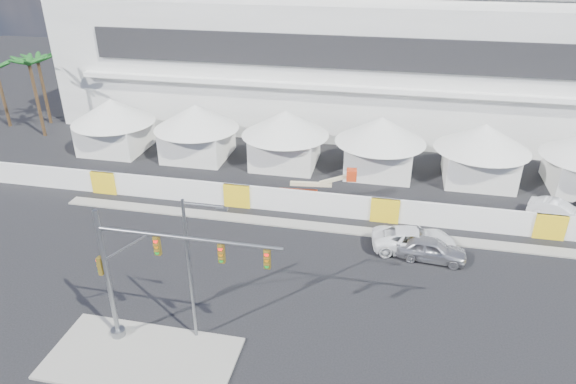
% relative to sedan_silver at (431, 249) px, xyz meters
% --- Properties ---
extents(ground, '(160.00, 160.00, 0.00)m').
position_rel_sedan_silver_xyz_m(ground, '(-9.37, -9.84, -0.81)').
color(ground, black).
rests_on(ground, ground).
extents(median_island, '(10.00, 5.00, 0.15)m').
position_rel_sedan_silver_xyz_m(median_island, '(-15.37, -12.84, -0.74)').
color(median_island, gray).
rests_on(median_island, ground).
extents(stadium, '(80.00, 24.80, 21.98)m').
position_rel_sedan_silver_xyz_m(stadium, '(-0.66, 31.66, 8.64)').
color(stadium, silver).
rests_on(stadium, ground).
extents(tent_row, '(53.40, 8.40, 5.40)m').
position_rel_sedan_silver_xyz_m(tent_row, '(-8.87, 14.16, 2.34)').
color(tent_row, silver).
rests_on(tent_row, ground).
extents(hoarding_fence, '(70.00, 0.25, 2.00)m').
position_rel_sedan_silver_xyz_m(hoarding_fence, '(-3.37, 4.66, 0.19)').
color(hoarding_fence, white).
rests_on(hoarding_fence, ground).
extents(palm_cluster, '(10.60, 10.60, 8.55)m').
position_rel_sedan_silver_xyz_m(palm_cluster, '(-42.83, 19.67, 6.07)').
color(palm_cluster, '#47331E').
rests_on(palm_cluster, ground).
extents(sedan_silver, '(2.30, 4.91, 1.63)m').
position_rel_sedan_silver_xyz_m(sedan_silver, '(0.00, 0.00, 0.00)').
color(sedan_silver, '#A6A6AA').
rests_on(sedan_silver, ground).
extents(pickup_curb, '(3.46, 6.20, 1.64)m').
position_rel_sedan_silver_xyz_m(pickup_curb, '(-1.18, 0.99, 0.01)').
color(pickup_curb, white).
rests_on(pickup_curb, ground).
extents(lot_car_a, '(3.06, 4.65, 1.45)m').
position_rel_sedan_silver_xyz_m(lot_car_a, '(10.05, 8.01, -0.09)').
color(lot_car_a, white).
rests_on(lot_car_a, ground).
extents(traffic_mast, '(9.88, 0.78, 7.99)m').
position_rel_sedan_silver_xyz_m(traffic_mast, '(-15.44, -11.56, 3.72)').
color(traffic_mast, slate).
rests_on(traffic_mast, median_island).
extents(streetlight_median, '(2.37, 0.24, 8.58)m').
position_rel_sedan_silver_xyz_m(streetlight_median, '(-12.90, -10.64, 4.26)').
color(streetlight_median, gray).
rests_on(streetlight_median, median_island).
extents(boom_lift, '(6.51, 1.80, 3.27)m').
position_rel_sedan_silver_xyz_m(boom_lift, '(-9.99, 6.26, 0.07)').
color(boom_lift, red).
rests_on(boom_lift, ground).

